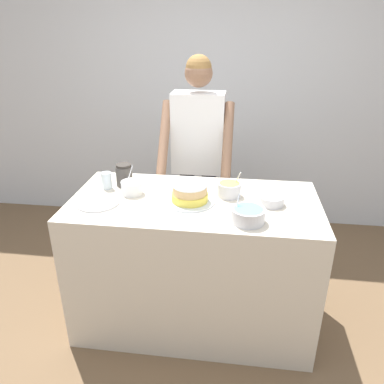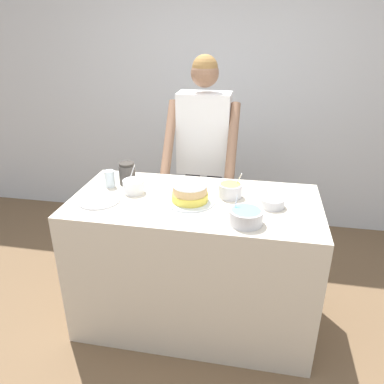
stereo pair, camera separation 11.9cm
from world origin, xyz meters
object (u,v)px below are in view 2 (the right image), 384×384
(person_baker, at_px, (204,146))
(frosting_bowl_blue, at_px, (246,216))
(frosting_bowl_white, at_px, (134,186))
(cake, at_px, (190,194))
(ceramic_plate, at_px, (99,200))
(drinking_glass, at_px, (110,179))
(stoneware_jar, at_px, (127,174))
(frosting_bowl_yellow, at_px, (230,190))
(frosting_bowl_pink, at_px, (272,202))

(person_baker, height_order, frosting_bowl_blue, person_baker)
(frosting_bowl_white, bearing_deg, cake, -10.67)
(ceramic_plate, bearing_deg, drinking_glass, 94.79)
(person_baker, bearing_deg, frosting_bowl_white, -115.70)
(person_baker, distance_m, ceramic_plate, 1.04)
(frosting_bowl_blue, bearing_deg, person_baker, 111.56)
(stoneware_jar, bearing_deg, ceramic_plate, -105.19)
(drinking_glass, bearing_deg, frosting_bowl_yellow, -0.93)
(cake, height_order, frosting_bowl_blue, frosting_bowl_blue)
(frosting_bowl_white, distance_m, ceramic_plate, 0.25)
(frosting_bowl_blue, distance_m, frosting_bowl_pink, 0.28)
(drinking_glass, bearing_deg, frosting_bowl_pink, -5.71)
(cake, distance_m, drinking_glass, 0.60)
(cake, relative_size, frosting_bowl_yellow, 1.88)
(person_baker, relative_size, cake, 5.60)
(frosting_bowl_pink, bearing_deg, drinking_glass, 174.29)
(frosting_bowl_white, bearing_deg, frosting_bowl_pink, -2.99)
(person_baker, height_order, ceramic_plate, person_baker)
(frosting_bowl_pink, distance_m, drinking_glass, 1.09)
(frosting_bowl_blue, relative_size, frosting_bowl_pink, 1.26)
(frosting_bowl_blue, relative_size, frosting_bowl_white, 1.09)
(frosting_bowl_yellow, bearing_deg, cake, -152.97)
(person_baker, xyz_separation_m, ceramic_plate, (-0.52, -0.89, -0.11))
(person_baker, distance_m, drinking_glass, 0.86)
(frosting_bowl_yellow, bearing_deg, frosting_bowl_blue, -70.62)
(frosting_bowl_yellow, height_order, stoneware_jar, frosting_bowl_yellow)
(person_baker, relative_size, frosting_bowl_yellow, 10.55)
(cake, relative_size, frosting_bowl_blue, 1.66)
(frosting_bowl_blue, distance_m, stoneware_jar, 0.94)
(frosting_bowl_white, xyz_separation_m, ceramic_plate, (-0.17, -0.17, -0.04))
(drinking_glass, bearing_deg, frosting_bowl_blue, -20.43)
(frosting_bowl_white, height_order, frosting_bowl_yellow, frosting_bowl_white)
(drinking_glass, xyz_separation_m, stoneware_jar, (0.10, 0.07, 0.02))
(frosting_bowl_pink, distance_m, ceramic_plate, 1.07)
(frosting_bowl_white, bearing_deg, person_baker, 64.30)
(cake, relative_size, drinking_glass, 2.78)
(cake, distance_m, frosting_bowl_pink, 0.50)
(frosting_bowl_blue, bearing_deg, frosting_bowl_white, 158.95)
(frosting_bowl_white, distance_m, drinking_glass, 0.20)
(person_baker, relative_size, drinking_glass, 15.56)
(person_baker, distance_m, stoneware_jar, 0.74)
(stoneware_jar, bearing_deg, frosting_bowl_white, -55.73)
(person_baker, relative_size, frosting_bowl_white, 10.11)
(drinking_glass, relative_size, ceramic_plate, 0.43)
(frosting_bowl_blue, distance_m, frosting_bowl_white, 0.80)
(person_baker, distance_m, frosting_bowl_blue, 1.09)
(person_baker, bearing_deg, ceramic_plate, -120.14)
(frosting_bowl_pink, bearing_deg, stoneware_jar, 169.75)
(cake, distance_m, frosting_bowl_yellow, 0.27)
(frosting_bowl_blue, relative_size, stoneware_jar, 1.25)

